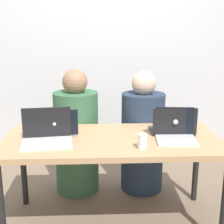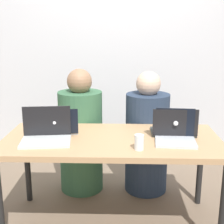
{
  "view_description": "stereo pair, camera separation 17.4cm",
  "coord_description": "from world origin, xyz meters",
  "px_view_note": "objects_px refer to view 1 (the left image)",
  "views": [
    {
      "loc": [
        -0.1,
        -2.18,
        1.48
      ],
      "look_at": [
        0.0,
        0.07,
        0.89
      ],
      "focal_mm": 50.0,
      "sensor_mm": 36.0,
      "label": 1
    },
    {
      "loc": [
        0.07,
        -2.18,
        1.48
      ],
      "look_at": [
        0.0,
        0.07,
        0.89
      ],
      "focal_mm": 50.0,
      "sensor_mm": 36.0,
      "label": 2
    }
  ],
  "objects_px": {
    "laptop_back_right": "(172,127)",
    "laptop_back_left": "(54,129)",
    "person_on_left": "(77,138)",
    "person_on_right": "(142,138)",
    "laptop_front_right": "(176,133)",
    "laptop_front_left": "(47,136)",
    "water_glass_right": "(142,143)"
  },
  "relations": [
    {
      "from": "person_on_left",
      "to": "laptop_front_left",
      "type": "height_order",
      "value": "person_on_left"
    },
    {
      "from": "laptop_front_left",
      "to": "water_glass_right",
      "type": "xyz_separation_m",
      "value": [
        0.66,
        -0.15,
        -0.01
      ]
    },
    {
      "from": "water_glass_right",
      "to": "laptop_back_right",
      "type": "bearing_deg",
      "value": 48.85
    },
    {
      "from": "person_on_left",
      "to": "laptop_front_left",
      "type": "xyz_separation_m",
      "value": [
        -0.16,
        -0.64,
        0.25
      ]
    },
    {
      "from": "laptop_front_right",
      "to": "laptop_back_right",
      "type": "relative_size",
      "value": 0.9
    },
    {
      "from": "person_on_right",
      "to": "water_glass_right",
      "type": "relative_size",
      "value": 10.92
    },
    {
      "from": "laptop_back_right",
      "to": "laptop_back_left",
      "type": "xyz_separation_m",
      "value": [
        -0.91,
        0.01,
        -0.0
      ]
    },
    {
      "from": "person_on_right",
      "to": "laptop_back_left",
      "type": "distance_m",
      "value": 0.92
    },
    {
      "from": "laptop_front_right",
      "to": "laptop_front_left",
      "type": "relative_size",
      "value": 0.81
    },
    {
      "from": "person_on_left",
      "to": "laptop_front_right",
      "type": "xyz_separation_m",
      "value": [
        0.77,
        -0.62,
        0.25
      ]
    },
    {
      "from": "person_on_right",
      "to": "laptop_back_right",
      "type": "distance_m",
      "value": 0.57
    },
    {
      "from": "person_on_right",
      "to": "laptop_front_left",
      "type": "relative_size",
      "value": 3.04
    },
    {
      "from": "person_on_right",
      "to": "laptop_front_right",
      "type": "distance_m",
      "value": 0.69
    },
    {
      "from": "person_on_left",
      "to": "laptop_front_right",
      "type": "relative_size",
      "value": 3.84
    },
    {
      "from": "person_on_right",
      "to": "laptop_back_left",
      "type": "height_order",
      "value": "person_on_right"
    },
    {
      "from": "laptop_back_right",
      "to": "laptop_front_left",
      "type": "relative_size",
      "value": 0.89
    },
    {
      "from": "laptop_front_right",
      "to": "laptop_back_right",
      "type": "xyz_separation_m",
      "value": [
        0.01,
        0.14,
        -0.0
      ]
    },
    {
      "from": "water_glass_right",
      "to": "person_on_right",
      "type": "bearing_deg",
      "value": 81.61
    },
    {
      "from": "laptop_back_right",
      "to": "water_glass_right",
      "type": "distance_m",
      "value": 0.42
    },
    {
      "from": "person_on_right",
      "to": "person_on_left",
      "type": "bearing_deg",
      "value": -9.35
    },
    {
      "from": "laptop_back_left",
      "to": "laptop_back_right",
      "type": "bearing_deg",
      "value": 169.5
    },
    {
      "from": "laptop_front_right",
      "to": "laptop_front_left",
      "type": "xyz_separation_m",
      "value": [
        -0.93,
        -0.02,
        0.0
      ]
    },
    {
      "from": "person_on_left",
      "to": "water_glass_right",
      "type": "xyz_separation_m",
      "value": [
        0.5,
        -0.8,
        0.24
      ]
    },
    {
      "from": "laptop_back_right",
      "to": "laptop_front_left",
      "type": "bearing_deg",
      "value": 10.83
    },
    {
      "from": "person_on_left",
      "to": "person_on_right",
      "type": "bearing_deg",
      "value": -164.52
    },
    {
      "from": "laptop_back_right",
      "to": "laptop_back_left",
      "type": "height_order",
      "value": "laptop_back_right"
    },
    {
      "from": "laptop_back_left",
      "to": "person_on_left",
      "type": "bearing_deg",
      "value": -115.59
    },
    {
      "from": "laptop_front_left",
      "to": "water_glass_right",
      "type": "bearing_deg",
      "value": -19.99
    },
    {
      "from": "person_on_right",
      "to": "laptop_front_left",
      "type": "height_order",
      "value": "person_on_right"
    },
    {
      "from": "laptop_back_right",
      "to": "laptop_back_left",
      "type": "distance_m",
      "value": 0.91
    },
    {
      "from": "laptop_front_left",
      "to": "person_on_right",
      "type": "bearing_deg",
      "value": 32.78
    },
    {
      "from": "laptop_front_left",
      "to": "laptop_back_left",
      "type": "bearing_deg",
      "value": 73.3
    }
  ]
}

